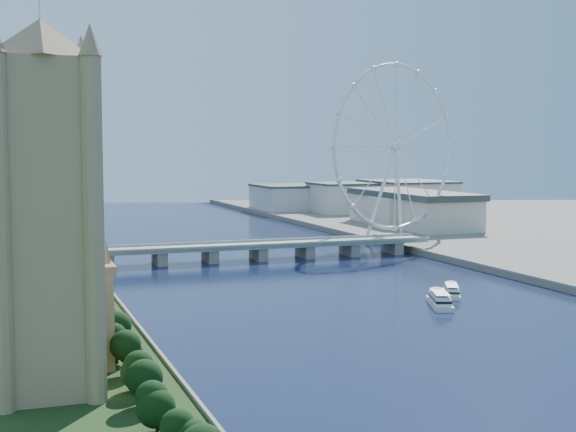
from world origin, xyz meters
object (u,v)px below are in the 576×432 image
tour_boat_near (440,306)px  tour_boat_far (452,296)px  london_eye (395,148)px  victoria_tower (44,197)px

tour_boat_near → tour_boat_far: 25.08m
tour_boat_far → london_eye: bearing=96.8°
london_eye → tour_boat_near: size_ratio=4.09×
london_eye → tour_boat_far: (-74.37, -200.11, -67.52)m
victoria_tower → london_eye: bearing=49.6°
tour_boat_near → london_eye: bearing=88.1°
london_eye → tour_boat_near: (-91.34, -218.57, -67.52)m
tour_boat_near → victoria_tower: bearing=-132.8°
victoria_tower → tour_boat_far: 213.50m
london_eye → tour_boat_near: 246.32m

